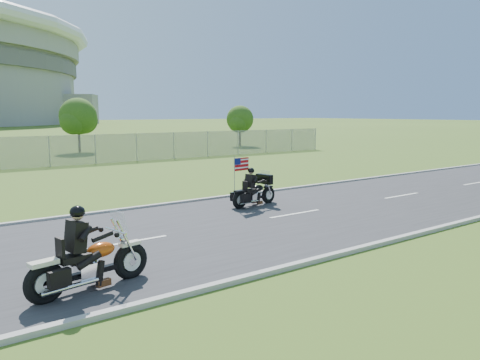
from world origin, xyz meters
TOP-DOWN VIEW (x-y plane):
  - ground at (0.00, 0.00)m, footprint 420.00×420.00m
  - road at (0.00, 0.00)m, footprint 120.00×8.00m
  - curb_north at (0.00, 4.05)m, footprint 120.00×0.18m
  - curb_south at (0.00, -4.05)m, footprint 120.00×0.18m
  - tree_fence_near at (6.04, 30.04)m, footprint 3.52×3.28m
  - tree_fence_far at (22.04, 28.03)m, footprint 3.08×2.87m
  - motorcycle_lead at (-3.96, -2.75)m, footprint 2.59×0.93m
  - motorcycle_follow at (3.76, 1.97)m, footprint 2.19×0.82m

SIDE VIEW (x-z plane):
  - ground at x=0.00m, z-range 0.00..0.00m
  - road at x=0.00m, z-range 0.00..0.04m
  - curb_north at x=0.00m, z-range -0.01..0.11m
  - curb_south at x=0.00m, z-range -0.01..0.11m
  - motorcycle_follow at x=3.76m, z-range -0.41..1.42m
  - motorcycle_lead at x=-3.96m, z-range -0.32..1.43m
  - tree_fence_far at x=22.04m, z-range 0.54..4.74m
  - tree_fence_near at x=6.04m, z-range 0.60..5.35m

